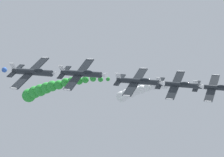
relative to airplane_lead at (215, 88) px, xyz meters
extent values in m
cylinder|color=#23282D|center=(-0.02, -0.18, -0.02)|extent=(1.53, 9.00, 1.53)
cube|color=#23282D|center=(-0.07, -0.58, -0.11)|extent=(7.73, 1.90, 5.29)
cylinder|color=white|center=(-3.89, -0.58, 2.46)|extent=(0.50, 1.40, 0.50)
cylinder|color=white|center=(3.74, -0.58, -2.68)|extent=(0.50, 1.40, 0.50)
cube|color=#23282D|center=(0.01, -4.18, 0.02)|extent=(3.25, 1.20, 2.27)
cube|color=white|center=(0.52, -4.28, 0.78)|extent=(1.01, 1.10, 1.41)
ellipsoid|color=black|center=(0.26, 1.62, 0.39)|extent=(1.05, 2.20, 1.03)
sphere|color=white|center=(-0.18, -6.88, -0.08)|extent=(0.92, 0.92, 0.92)
sphere|color=white|center=(-0.11, -8.59, -0.10)|extent=(1.20, 1.20, 1.20)
sphere|color=white|center=(-0.26, -10.29, -0.21)|extent=(1.26, 1.26, 1.26)
sphere|color=white|center=(-0.18, -12.00, -0.60)|extent=(1.64, 1.64, 1.64)
sphere|color=white|center=(-0.50, -13.70, -0.77)|extent=(1.83, 1.83, 1.83)
sphere|color=white|center=(-0.72, -15.41, -1.06)|extent=(1.92, 1.92, 1.92)
sphere|color=white|center=(-1.01, -17.11, -1.53)|extent=(2.11, 2.11, 2.11)
sphere|color=white|center=(-1.17, -18.82, -2.15)|extent=(2.32, 2.32, 2.32)
sphere|color=white|center=(-1.67, -20.52, -2.62)|extent=(2.52, 2.52, 2.52)
sphere|color=white|center=(-1.88, -22.23, -3.45)|extent=(2.71, 2.71, 2.71)
sphere|color=white|center=(-2.32, -23.93, -4.16)|extent=(2.95, 2.95, 2.95)
sphere|color=white|center=(-2.85, -25.63, -5.04)|extent=(3.24, 3.24, 3.24)
cylinder|color=#23282D|center=(7.05, -6.68, 1.10)|extent=(1.53, 9.00, 1.53)
cone|color=white|center=(7.05, -1.58, 1.10)|extent=(1.45, 1.20, 1.45)
cube|color=#23282D|center=(6.99, -7.08, 1.02)|extent=(7.67, 1.90, 5.38)
cylinder|color=white|center=(3.21, -7.08, 3.63)|extent=(0.50, 1.40, 0.50)
cylinder|color=white|center=(10.78, -7.08, -1.60)|extent=(0.50, 1.40, 0.50)
cube|color=#23282D|center=(7.08, -10.68, 1.14)|extent=(3.23, 1.20, 2.31)
cube|color=white|center=(7.60, -10.78, 1.89)|extent=(1.03, 1.10, 1.40)
ellipsoid|color=black|center=(7.33, -4.88, 1.51)|extent=(1.06, 2.20, 1.03)
cylinder|color=#23282D|center=(16.51, -12.01, 2.61)|extent=(1.50, 9.00, 1.50)
cone|color=white|center=(16.51, -6.91, 2.61)|extent=(1.43, 1.20, 1.43)
cube|color=#23282D|center=(16.46, -12.41, 2.52)|extent=(8.05, 1.90, 4.77)
cylinder|color=white|center=(12.48, -12.41, 4.83)|extent=(0.49, 1.40, 0.49)
cylinder|color=white|center=(20.44, -12.41, 0.21)|extent=(0.49, 1.40, 0.49)
cube|color=#23282D|center=(16.54, -16.01, 2.65)|extent=(3.38, 1.20, 2.06)
cube|color=white|center=(17.00, -16.11, 3.44)|extent=(0.92, 1.10, 1.45)
ellipsoid|color=black|center=(16.76, -10.21, 3.03)|extent=(1.04, 2.20, 1.01)
sphere|color=green|center=(16.46, -18.90, 2.61)|extent=(0.89, 0.89, 0.89)
sphere|color=green|center=(16.42, -20.78, 2.43)|extent=(1.16, 1.16, 1.16)
sphere|color=green|center=(16.48, -22.67, 2.49)|extent=(1.41, 1.41, 1.41)
sphere|color=green|center=(16.72, -24.56, 2.14)|extent=(1.57, 1.57, 1.57)
sphere|color=green|center=(16.46, -26.44, 1.75)|extent=(1.80, 1.80, 1.80)
sphere|color=green|center=(16.69, -28.33, 1.54)|extent=(1.94, 1.94, 1.94)
sphere|color=green|center=(16.59, -30.22, 1.10)|extent=(2.08, 2.08, 2.08)
sphere|color=green|center=(16.74, -32.10, 0.42)|extent=(2.21, 2.21, 2.21)
sphere|color=green|center=(16.94, -33.99, 0.03)|extent=(2.57, 2.57, 2.57)
sphere|color=green|center=(16.87, -35.88, -0.59)|extent=(2.74, 2.74, 2.74)
sphere|color=green|center=(16.91, -37.77, -1.29)|extent=(2.97, 2.97, 2.97)
sphere|color=green|center=(16.96, -39.65, -1.94)|extent=(3.03, 3.03, 3.03)
sphere|color=green|center=(17.04, -41.54, -2.91)|extent=(3.41, 3.41, 3.41)
cylinder|color=#23282D|center=(24.80, -19.99, 4.54)|extent=(1.53, 9.00, 1.53)
cone|color=white|center=(24.80, -14.89, 4.54)|extent=(1.45, 1.20, 1.45)
cube|color=#23282D|center=(24.75, -20.39, 4.45)|extent=(7.73, 1.90, 5.29)
cylinder|color=white|center=(20.93, -20.39, 7.02)|extent=(0.50, 1.40, 0.50)
cylinder|color=white|center=(28.56, -20.39, 1.88)|extent=(0.50, 1.40, 0.50)
cube|color=#23282D|center=(24.83, -23.99, 4.58)|extent=(3.25, 1.20, 2.27)
cube|color=white|center=(25.34, -24.09, 5.34)|extent=(1.01, 1.10, 1.41)
ellipsoid|color=black|center=(25.08, -18.19, 4.95)|extent=(1.05, 2.20, 1.03)
cylinder|color=#23282D|center=(32.34, -25.18, 5.25)|extent=(1.51, 9.00, 1.51)
cone|color=white|center=(32.34, -20.08, 5.25)|extent=(1.43, 1.20, 1.43)
cube|color=#23282D|center=(32.29, -25.58, 5.17)|extent=(7.99, 1.90, 4.88)
cylinder|color=white|center=(28.34, -25.58, 7.53)|extent=(0.49, 1.40, 0.49)
cylinder|color=white|center=(36.24, -25.58, 2.81)|extent=(0.49, 1.40, 0.49)
cube|color=#23282D|center=(32.37, -29.18, 5.30)|extent=(3.35, 1.20, 2.11)
cube|color=white|center=(32.84, -29.28, 6.08)|extent=(0.94, 1.10, 1.44)
ellipsoid|color=black|center=(32.59, -23.38, 5.68)|extent=(1.05, 2.20, 1.01)
sphere|color=blue|center=(32.34, -32.22, 5.31)|extent=(1.01, 1.01, 1.01)
camera|label=1|loc=(71.61, 13.50, 10.98)|focal=48.55mm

